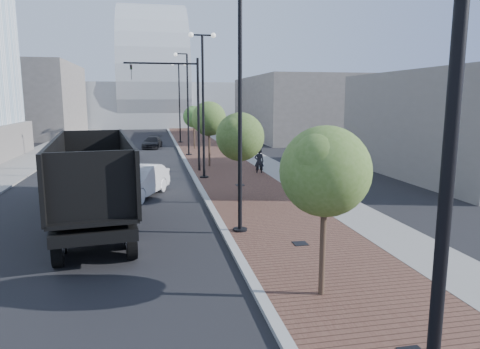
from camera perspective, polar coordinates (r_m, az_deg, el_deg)
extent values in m
cube|color=#4C2D23|center=(47.05, -3.71, 3.48)|extent=(7.00, 140.00, 0.12)
cube|color=slate|center=(47.48, -0.47, 3.56)|extent=(2.40, 140.00, 0.13)
cube|color=gray|center=(46.72, -7.98, 3.37)|extent=(0.30, 140.00, 0.14)
cube|color=slate|center=(47.77, -23.75, 2.77)|extent=(4.00, 140.00, 0.12)
cube|color=black|center=(25.39, -18.32, 1.59)|extent=(2.99, 3.08, 2.79)
cube|color=black|center=(27.01, -18.21, 0.11)|extent=(2.62, 0.83, 1.40)
cube|color=black|center=(24.01, -18.24, -0.54)|extent=(2.77, 1.16, 0.54)
cube|color=black|center=(18.62, -18.28, -3.44)|extent=(3.69, 10.11, 0.38)
cube|color=black|center=(18.53, -18.35, -2.15)|extent=(3.80, 10.13, 0.13)
cube|color=black|center=(18.41, -22.71, 0.91)|extent=(1.26, 9.83, 2.15)
cube|color=black|center=(18.37, -14.35, 1.35)|extent=(1.26, 9.83, 2.15)
cube|color=black|center=(13.87, -18.66, -1.54)|extent=(2.68, 0.44, 2.15)
cube|color=black|center=(22.85, -18.45, 2.76)|extent=(2.68, 0.44, 2.15)
cylinder|color=black|center=(25.03, -20.75, -1.53)|extent=(0.46, 1.21, 1.18)
cylinder|color=silver|center=(25.03, -20.75, -1.53)|extent=(0.44, 0.68, 0.64)
cylinder|color=black|center=(25.01, -15.59, -1.26)|extent=(0.46, 1.21, 1.18)
cylinder|color=silver|center=(25.01, -15.59, -1.26)|extent=(0.44, 0.68, 0.64)
cylinder|color=black|center=(26.60, -20.60, -0.88)|extent=(0.46, 1.21, 1.18)
cylinder|color=silver|center=(26.60, -20.60, -0.88)|extent=(0.44, 0.68, 0.64)
cylinder|color=black|center=(26.58, -15.74, -0.62)|extent=(0.46, 1.21, 1.18)
cylinder|color=silver|center=(26.58, -15.74, -0.62)|extent=(0.44, 0.68, 0.64)
cylinder|color=black|center=(15.16, -22.52, -8.82)|extent=(0.46, 1.21, 1.18)
cylinder|color=silver|center=(15.16, -22.52, -8.82)|extent=(0.44, 0.68, 0.64)
cylinder|color=black|center=(15.12, -13.89, -8.39)|extent=(0.46, 1.21, 1.18)
cylinder|color=silver|center=(15.12, -13.89, -8.39)|extent=(0.44, 0.68, 0.64)
cylinder|color=black|center=(16.30, -22.20, -7.51)|extent=(0.46, 1.21, 1.18)
cylinder|color=silver|center=(16.30, -22.20, -7.51)|extent=(0.44, 0.68, 0.64)
cylinder|color=black|center=(16.26, -14.20, -7.10)|extent=(0.46, 1.21, 1.18)
cylinder|color=silver|center=(16.26, -14.20, -7.10)|extent=(0.44, 0.68, 0.64)
cylinder|color=black|center=(21.90, -21.13, -3.11)|extent=(0.46, 1.21, 1.18)
cylinder|color=silver|center=(21.90, -21.13, -3.11)|extent=(0.44, 0.68, 0.64)
cylinder|color=black|center=(21.87, -15.23, -2.80)|extent=(0.46, 1.21, 1.18)
cylinder|color=silver|center=(21.87, -15.23, -2.80)|extent=(0.44, 0.68, 0.64)
cylinder|color=black|center=(23.07, -20.98, -2.46)|extent=(0.46, 1.21, 1.18)
cylinder|color=silver|center=(23.07, -20.98, -2.46)|extent=(0.44, 0.68, 0.64)
cylinder|color=black|center=(23.05, -15.38, -2.17)|extent=(0.46, 1.21, 1.18)
cylinder|color=silver|center=(23.05, -15.38, -2.17)|extent=(0.44, 0.68, 0.64)
imported|color=silver|center=(24.16, -13.11, -0.90)|extent=(3.60, 5.46, 1.70)
imported|color=black|center=(38.61, -15.22, 2.63)|extent=(3.17, 4.94, 1.27)
imported|color=black|center=(47.96, -11.27, 4.09)|extent=(2.40, 4.42, 1.22)
imported|color=black|center=(30.60, 2.49, 1.68)|extent=(0.71, 0.52, 1.82)
cylinder|color=black|center=(5.48, 25.46, 2.36)|extent=(0.16, 0.16, 9.00)
cylinder|color=black|center=(17.45, 0.00, -7.31)|extent=(0.56, 0.56, 0.20)
cylinder|color=black|center=(16.69, 0.00, 7.69)|extent=(0.16, 0.16, 9.00)
cylinder|color=black|center=(29.00, -4.65, -0.42)|extent=(0.56, 0.56, 0.20)
cylinder|color=black|center=(28.55, -4.78, 8.54)|extent=(0.16, 0.16, 9.00)
cylinder|color=black|center=(28.80, -4.91, 17.53)|extent=(1.40, 0.10, 0.10)
sphere|color=silver|center=(28.73, -6.37, 17.53)|extent=(0.32, 0.32, 0.32)
sphere|color=silver|center=(28.89, -3.47, 17.52)|extent=(0.32, 0.32, 0.32)
cylinder|color=black|center=(40.81, -6.63, 2.52)|extent=(0.56, 0.56, 0.20)
cylinder|color=black|center=(40.49, -6.76, 8.88)|extent=(0.16, 0.16, 9.00)
cylinder|color=black|center=(40.63, -7.62, 15.22)|extent=(1.00, 0.10, 0.10)
sphere|color=silver|center=(40.60, -8.34, 15.11)|extent=(0.32, 0.32, 0.32)
cylinder|color=black|center=(52.71, -7.72, 4.14)|extent=(0.56, 0.56, 0.20)
cylinder|color=black|center=(52.46, -7.83, 9.06)|extent=(0.16, 0.16, 9.00)
cylinder|color=black|center=(52.60, -7.95, 13.96)|extent=(1.40, 0.10, 0.10)
sphere|color=silver|center=(52.56, -8.73, 13.95)|extent=(0.32, 0.32, 0.32)
sphere|color=silver|center=(52.65, -7.17, 13.98)|extent=(0.32, 0.32, 0.32)
cylinder|color=black|center=(31.55, -5.40, 7.53)|extent=(0.18, 0.18, 8.00)
cylinder|color=black|center=(31.45, -10.18, 13.98)|extent=(5.00, 0.12, 0.12)
imported|color=black|center=(31.43, -13.88, 12.75)|extent=(0.16, 0.20, 1.00)
cylinder|color=#382619|center=(11.78, 10.67, -8.38)|extent=(0.16, 0.16, 3.19)
sphere|color=#405E20|center=(11.35, 10.96, 0.42)|extent=(2.32, 2.32, 2.32)
sphere|color=#405E20|center=(11.81, 12.17, -0.38)|extent=(1.63, 1.63, 1.63)
sphere|color=#405E20|center=(10.91, 10.15, 1.77)|extent=(1.39, 1.39, 1.39)
cylinder|color=#382619|center=(22.08, 0.00, 0.26)|extent=(0.16, 0.16, 3.14)
sphere|color=#38521C|center=(21.86, 0.00, 4.90)|extent=(2.41, 2.41, 2.41)
sphere|color=#38521C|center=(22.25, 0.86, 4.41)|extent=(1.69, 1.69, 1.69)
sphere|color=#38521C|center=(21.48, -0.63, 5.65)|extent=(1.45, 1.45, 1.45)
cylinder|color=#382619|center=(33.81, -4.00, 3.85)|extent=(0.16, 0.16, 3.47)
sphere|color=#3C5A1E|center=(33.66, -4.04, 7.22)|extent=(2.62, 2.62, 2.62)
sphere|color=#3C5A1E|center=(34.02, -3.43, 6.83)|extent=(1.83, 1.83, 1.83)
sphere|color=#3C5A1E|center=(33.31, -4.50, 7.78)|extent=(1.57, 1.57, 1.57)
cylinder|color=#382619|center=(45.70, -5.93, 5.18)|extent=(0.16, 0.16, 3.17)
sphere|color=#2F5A1F|center=(45.59, -5.98, 7.45)|extent=(2.24, 2.24, 2.24)
sphere|color=#2F5A1F|center=(45.94, -5.51, 7.19)|extent=(1.57, 1.57, 1.57)
sphere|color=#2F5A1F|center=(45.25, -6.33, 7.82)|extent=(1.34, 1.34, 1.34)
cube|color=#A6ACB0|center=(91.36, -11.02, 8.87)|extent=(50.00, 28.00, 8.00)
cube|color=#645E5A|center=(68.58, -26.26, 8.62)|extent=(14.00, 20.00, 10.00)
cube|color=#5E5954|center=(59.38, 7.10, 8.55)|extent=(12.00, 22.00, 8.00)
cube|color=#615C57|center=(33.54, 26.91, 5.79)|extent=(10.00, 16.00, 7.00)
cube|color=black|center=(16.06, 7.81, -8.83)|extent=(0.50, 0.50, 0.02)
cube|color=black|center=(26.35, 0.00, -1.36)|extent=(0.50, 0.50, 0.02)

